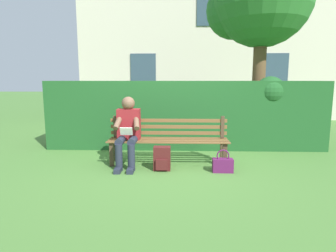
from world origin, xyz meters
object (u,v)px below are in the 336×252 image
at_px(tree, 257,1).
at_px(handbag, 223,165).
at_px(person_seated, 128,130).
at_px(backpack, 162,159).
at_px(park_bench, 168,139).

bearing_deg(tree, handbag, 67.29).
xyz_separation_m(person_seated, backpack, (-0.59, 0.24, -0.42)).
bearing_deg(person_seated, backpack, 157.68).
bearing_deg(park_bench, tree, -132.77).
bearing_deg(person_seated, park_bench, -165.94).
bearing_deg(backpack, park_bench, -102.09).
distance_m(backpack, handbag, 0.97).
bearing_deg(handbag, backpack, -4.39).
height_order(park_bench, person_seated, person_seated).
xyz_separation_m(park_bench, handbag, (-0.87, 0.48, -0.31)).
xyz_separation_m(person_seated, handbag, (-1.55, 0.31, -0.49)).
relative_size(backpack, handbag, 1.05).
height_order(person_seated, backpack, person_seated).
bearing_deg(tree, backpack, 50.98).
xyz_separation_m(tree, backpack, (2.05, 2.53, -3.03)).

